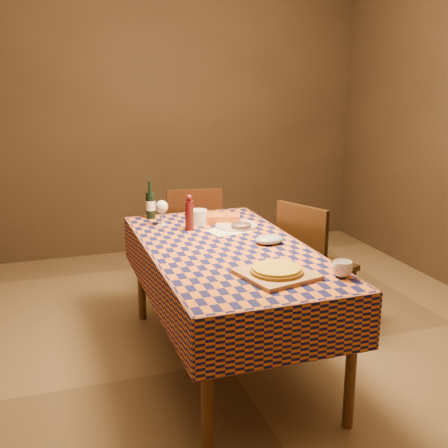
{
  "coord_description": "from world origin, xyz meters",
  "views": [
    {
      "loc": [
        -1.04,
        -3.04,
        1.78
      ],
      "look_at": [
        0.0,
        0.05,
        0.9
      ],
      "focal_mm": 45.0,
      "sensor_mm": 36.0,
      "label": 1
    }
  ],
  "objects_px": {
    "dining_table": "(227,259)",
    "cutting_board": "(276,274)",
    "chair_far": "(193,237)",
    "white_plate": "(236,226)",
    "wine_bottle": "(151,205)",
    "chair_right": "(311,260)",
    "pizza": "(276,270)",
    "bowl": "(241,227)"
  },
  "relations": [
    {
      "from": "dining_table",
      "to": "cutting_board",
      "type": "relative_size",
      "value": 5.35
    },
    {
      "from": "chair_far",
      "to": "white_plate",
      "type": "bearing_deg",
      "value": -79.79
    },
    {
      "from": "cutting_board",
      "to": "wine_bottle",
      "type": "relative_size",
      "value": 1.28
    },
    {
      "from": "dining_table",
      "to": "wine_bottle",
      "type": "relative_size",
      "value": 6.86
    },
    {
      "from": "cutting_board",
      "to": "chair_far",
      "type": "distance_m",
      "value": 1.65
    },
    {
      "from": "dining_table",
      "to": "white_plate",
      "type": "bearing_deg",
      "value": 62.94
    },
    {
      "from": "chair_far",
      "to": "chair_right",
      "type": "relative_size",
      "value": 1.0
    },
    {
      "from": "pizza",
      "to": "bowl",
      "type": "xyz_separation_m",
      "value": [
        0.13,
        0.88,
        -0.01
      ]
    },
    {
      "from": "bowl",
      "to": "chair_right",
      "type": "height_order",
      "value": "chair_right"
    },
    {
      "from": "dining_table",
      "to": "chair_far",
      "type": "relative_size",
      "value": 1.98
    },
    {
      "from": "dining_table",
      "to": "bowl",
      "type": "height_order",
      "value": "bowl"
    },
    {
      "from": "bowl",
      "to": "chair_right",
      "type": "xyz_separation_m",
      "value": [
        0.5,
        -0.05,
        -0.27
      ]
    },
    {
      "from": "chair_far",
      "to": "wine_bottle",
      "type": "bearing_deg",
      "value": -146.41
    },
    {
      "from": "bowl",
      "to": "white_plate",
      "type": "relative_size",
      "value": 0.47
    },
    {
      "from": "chair_far",
      "to": "pizza",
      "type": "bearing_deg",
      "value": -90.33
    },
    {
      "from": "wine_bottle",
      "to": "chair_far",
      "type": "relative_size",
      "value": 0.29
    },
    {
      "from": "bowl",
      "to": "chair_far",
      "type": "xyz_separation_m",
      "value": [
        -0.12,
        0.75,
        -0.27
      ]
    },
    {
      "from": "chair_far",
      "to": "bowl",
      "type": "bearing_deg",
      "value": -80.69
    },
    {
      "from": "bowl",
      "to": "chair_far",
      "type": "distance_m",
      "value": 0.81
    },
    {
      "from": "white_plate",
      "to": "cutting_board",
      "type": "bearing_deg",
      "value": -97.65
    },
    {
      "from": "pizza",
      "to": "chair_right",
      "type": "relative_size",
      "value": 0.39
    },
    {
      "from": "bowl",
      "to": "white_plate",
      "type": "height_order",
      "value": "bowl"
    },
    {
      "from": "chair_right",
      "to": "chair_far",
      "type": "bearing_deg",
      "value": 127.71
    },
    {
      "from": "bowl",
      "to": "wine_bottle",
      "type": "bearing_deg",
      "value": 135.4
    },
    {
      "from": "bowl",
      "to": "chair_right",
      "type": "relative_size",
      "value": 0.14
    },
    {
      "from": "cutting_board",
      "to": "bowl",
      "type": "xyz_separation_m",
      "value": [
        0.13,
        0.88,
        0.01
      ]
    },
    {
      "from": "white_plate",
      "to": "chair_far",
      "type": "height_order",
      "value": "chair_far"
    },
    {
      "from": "cutting_board",
      "to": "bowl",
      "type": "distance_m",
      "value": 0.89
    },
    {
      "from": "white_plate",
      "to": "chair_right",
      "type": "height_order",
      "value": "chair_right"
    },
    {
      "from": "cutting_board",
      "to": "chair_right",
      "type": "relative_size",
      "value": 0.37
    },
    {
      "from": "bowl",
      "to": "wine_bottle",
      "type": "xyz_separation_m",
      "value": [
        -0.51,
        0.5,
        0.08
      ]
    },
    {
      "from": "bowl",
      "to": "chair_far",
      "type": "height_order",
      "value": "chair_far"
    },
    {
      "from": "dining_table",
      "to": "bowl",
      "type": "relative_size",
      "value": 13.69
    },
    {
      "from": "pizza",
      "to": "wine_bottle",
      "type": "bearing_deg",
      "value": 105.13
    },
    {
      "from": "wine_bottle",
      "to": "chair_right",
      "type": "height_order",
      "value": "wine_bottle"
    },
    {
      "from": "cutting_board",
      "to": "wine_bottle",
      "type": "bearing_deg",
      "value": 105.13
    },
    {
      "from": "dining_table",
      "to": "white_plate",
      "type": "height_order",
      "value": "white_plate"
    },
    {
      "from": "dining_table",
      "to": "wine_bottle",
      "type": "xyz_separation_m",
      "value": [
        -0.29,
        0.82,
        0.18
      ]
    },
    {
      "from": "cutting_board",
      "to": "pizza",
      "type": "distance_m",
      "value": 0.02
    },
    {
      "from": "chair_far",
      "to": "chair_right",
      "type": "height_order",
      "value": "same"
    },
    {
      "from": "pizza",
      "to": "chair_far",
      "type": "height_order",
      "value": "chair_far"
    },
    {
      "from": "white_plate",
      "to": "wine_bottle",
      "type": "bearing_deg",
      "value": 140.53
    }
  ]
}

